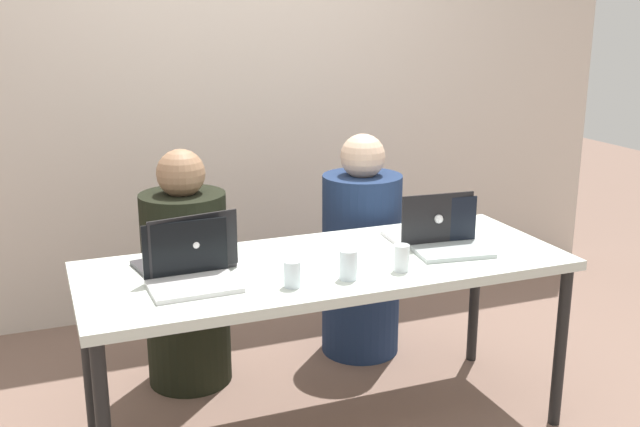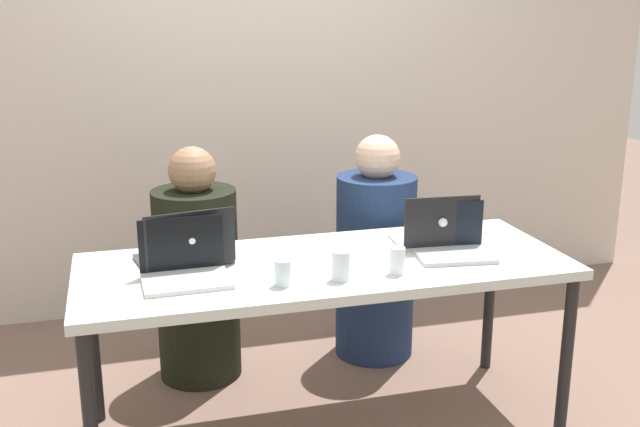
% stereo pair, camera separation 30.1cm
% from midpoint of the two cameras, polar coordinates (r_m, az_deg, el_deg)
% --- Properties ---
extents(ground_plane, '(12.00, 12.00, 0.00)m').
position_cam_midpoint_polar(ground_plane, '(3.32, -2.21, -16.03)').
color(ground_plane, '#785D50').
extents(back_wall, '(5.07, 0.10, 2.41)m').
position_cam_midpoint_polar(back_wall, '(4.36, -9.24, 8.38)').
color(back_wall, beige).
rests_on(back_wall, ground).
extents(desk, '(1.95, 0.75, 0.75)m').
position_cam_midpoint_polar(desk, '(3.01, -2.34, -4.80)').
color(desk, silver).
rests_on(desk, ground).
extents(person_on_left, '(0.43, 0.43, 1.12)m').
position_cam_midpoint_polar(person_on_left, '(3.57, -12.56, -5.14)').
color(person_on_left, black).
rests_on(person_on_left, ground).
extents(person_on_right, '(0.48, 0.48, 1.14)m').
position_cam_midpoint_polar(person_on_right, '(3.79, 0.89, -3.42)').
color(person_on_right, navy).
rests_on(person_on_right, ground).
extents(laptop_front_right, '(0.33, 0.26, 0.21)m').
position_cam_midpoint_polar(laptop_front_right, '(3.13, 7.08, -2.07)').
color(laptop_front_right, '#AEB9B8').
rests_on(laptop_front_right, desk).
extents(laptop_back_left, '(0.39, 0.30, 0.24)m').
position_cam_midpoint_polar(laptop_back_left, '(2.97, -12.99, -3.26)').
color(laptop_back_left, '#353337').
rests_on(laptop_back_left, desk).
extents(laptop_back_right, '(0.34, 0.28, 0.23)m').
position_cam_midpoint_polar(laptop_back_right, '(3.25, 5.70, -1.30)').
color(laptop_back_right, silver).
rests_on(laptop_back_right, desk).
extents(laptop_front_left, '(0.33, 0.26, 0.22)m').
position_cam_midpoint_polar(laptop_front_left, '(2.80, -12.87, -4.45)').
color(laptop_front_left, silver).
rests_on(laptop_front_left, desk).
extents(water_glass_left, '(0.06, 0.06, 0.10)m').
position_cam_midpoint_polar(water_glass_left, '(2.73, -5.29, -4.79)').
color(water_glass_left, silver).
rests_on(water_glass_left, desk).
extents(water_glass_right, '(0.06, 0.06, 0.11)m').
position_cam_midpoint_polar(water_glass_right, '(2.88, 3.26, -3.59)').
color(water_glass_right, white).
rests_on(water_glass_right, desk).
extents(water_glass_center, '(0.07, 0.07, 0.11)m').
position_cam_midpoint_polar(water_glass_center, '(2.79, -0.84, -4.11)').
color(water_glass_center, silver).
rests_on(water_glass_center, desk).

